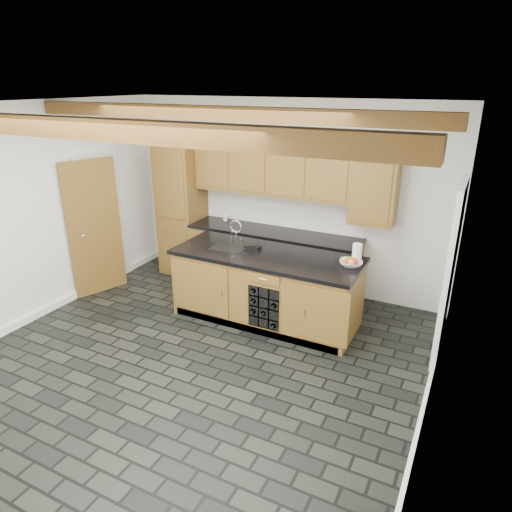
# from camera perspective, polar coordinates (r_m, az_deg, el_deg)

# --- Properties ---
(ground) EXTENTS (5.00, 5.00, 0.00)m
(ground) POSITION_cam_1_polar(r_m,az_deg,el_deg) (5.43, -7.76, -12.88)
(ground) COLOR black
(ground) RESTS_ON ground
(room_shell) EXTENTS (5.01, 5.00, 5.00)m
(room_shell) POSITION_cam_1_polar(r_m,az_deg,el_deg) (5.22, -6.09, 4.36)
(room_shell) COLOR white
(room_shell) RESTS_ON ground
(back_cabinetry) EXTENTS (3.65, 0.62, 2.20)m
(back_cabinetry) POSITION_cam_1_polar(r_m,az_deg,el_deg) (6.93, -0.35, 4.00)
(back_cabinetry) COLOR olive
(back_cabinetry) RESTS_ON ground
(island) EXTENTS (2.48, 0.96, 0.93)m
(island) POSITION_cam_1_polar(r_m,az_deg,el_deg) (6.04, 1.30, -3.93)
(island) COLOR olive
(island) RESTS_ON ground
(faucet) EXTENTS (0.45, 0.40, 0.34)m
(faucet) POSITION_cam_1_polar(r_m,az_deg,el_deg) (6.13, -3.16, 1.48)
(faucet) COLOR black
(faucet) RESTS_ON island
(kitchen_scale) EXTENTS (0.21, 0.14, 0.06)m
(kitchen_scale) POSITION_cam_1_polar(r_m,az_deg,el_deg) (6.04, -0.44, 1.17)
(kitchen_scale) COLOR black
(kitchen_scale) RESTS_ON island
(fruit_bowl) EXTENTS (0.34, 0.34, 0.07)m
(fruit_bowl) POSITION_cam_1_polar(r_m,az_deg,el_deg) (5.60, 11.78, -0.92)
(fruit_bowl) COLOR silver
(fruit_bowl) RESTS_ON island
(fruit_cluster) EXTENTS (0.16, 0.17, 0.07)m
(fruit_cluster) POSITION_cam_1_polar(r_m,az_deg,el_deg) (5.58, 11.81, -0.57)
(fruit_cluster) COLOR #B91839
(fruit_cluster) RESTS_ON fruit_bowl
(paper_towel) EXTENTS (0.11, 0.11, 0.26)m
(paper_towel) POSITION_cam_1_polar(r_m,az_deg,el_deg) (5.64, 12.50, 0.24)
(paper_towel) COLOR white
(paper_towel) RESTS_ON island
(mug) EXTENTS (0.10, 0.10, 0.09)m
(mug) POSITION_cam_1_polar(r_m,az_deg,el_deg) (7.27, -3.83, 4.74)
(mug) COLOR white
(mug) RESTS_ON back_cabinetry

